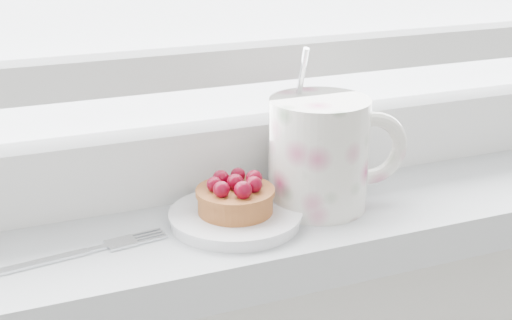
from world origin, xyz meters
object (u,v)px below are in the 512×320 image
saucer (236,217)px  raspberry_tart (235,196)px  floral_mug (322,151)px  fork (72,255)px

saucer → raspberry_tart: size_ratio=1.71×
saucer → floral_mug: 0.11m
saucer → floral_mug: bearing=4.2°
raspberry_tart → fork: (-0.15, -0.01, -0.03)m
saucer → fork: bearing=-177.1°
floral_mug → fork: 0.25m
floral_mug → fork: (-0.24, -0.01, -0.05)m
raspberry_tart → saucer: bearing=95.0°
saucer → raspberry_tart: raspberry_tart is taller
raspberry_tart → fork: bearing=-177.2°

